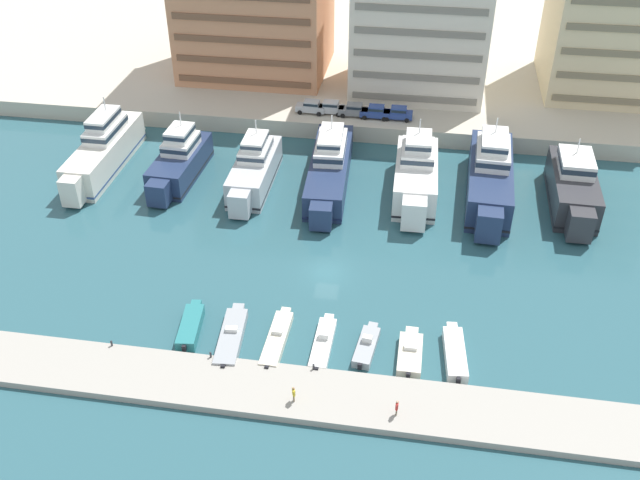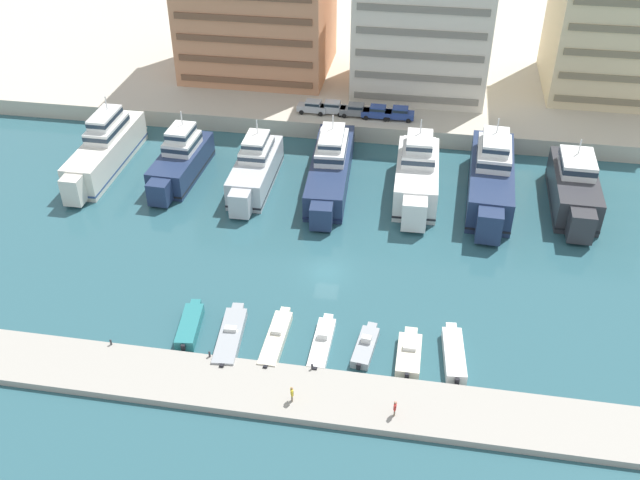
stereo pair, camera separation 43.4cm
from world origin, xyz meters
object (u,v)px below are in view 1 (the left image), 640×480
object	(u,v)px
pedestrian_near_edge	(294,393)
car_blue_center_left	(376,111)
car_blue_center	(398,113)
motorboat_grey_left	(231,337)
motorboat_cream_mid_left	(277,339)
yacht_white_center	(416,174)
pedestrian_mid_deck	(397,407)
motorboat_white_center_left	(323,343)
motorboat_cream_center_right	(410,353)
car_grey_mid_left	(354,110)
car_silver_left	(330,107)
yacht_navy_center_left	(330,166)
motorboat_grey_center	(367,346)
yacht_navy_left	(179,161)
yacht_ivory_far_left	(104,150)
car_silver_far_left	(311,106)
motorboat_white_mid_right	(455,353)
yacht_navy_center_right	(490,176)
yacht_silver_mid_left	(254,169)
yacht_charcoal_mid_right	(573,187)
motorboat_teal_far_left	(191,326)

from	to	relation	value
pedestrian_near_edge	car_blue_center_left	bearing A→B (deg)	87.95
car_blue_center	motorboat_grey_left	bearing A→B (deg)	-105.35
car_blue_center	motorboat_cream_mid_left	bearing A→B (deg)	-100.25
yacht_white_center	pedestrian_mid_deck	xyz separation A→B (m)	(0.30, -35.64, -1.01)
motorboat_white_center_left	motorboat_cream_center_right	size ratio (longest dim) A/B	1.21
car_grey_mid_left	pedestrian_mid_deck	size ratio (longest dim) A/B	2.60
yacht_white_center	car_silver_left	xyz separation A→B (m)	(-12.72, 15.63, 0.70)
yacht_navy_center_left	motorboat_grey_center	size ratio (longest dim) A/B	3.71
yacht_navy_left	motorboat_grey_left	distance (m)	31.40
motorboat_grey_left	motorboat_cream_center_right	world-z (taller)	motorboat_grey_left
motorboat_white_center_left	yacht_ivory_far_left	bearing A→B (deg)	139.26
yacht_navy_center_left	car_silver_far_left	xyz separation A→B (m)	(-4.77, 14.40, 1.11)
motorboat_grey_left	car_blue_center	xyz separation A→B (m)	(12.06, 43.93, 2.86)
motorboat_white_mid_right	pedestrian_near_edge	xyz separation A→B (m)	(-13.12, -7.88, 1.08)
motorboat_cream_mid_left	car_blue_center	distance (m)	44.32
car_blue_center_left	yacht_navy_center_right	bearing A→B (deg)	-43.37
yacht_white_center	yacht_silver_mid_left	bearing A→B (deg)	-176.77
motorboat_white_center_left	motorboat_cream_center_right	world-z (taller)	motorboat_white_center_left
yacht_silver_mid_left	car_grey_mid_left	distance (m)	19.42
yacht_silver_mid_left	car_silver_far_left	bearing A→B (deg)	75.60
car_grey_mid_left	yacht_navy_center_left	bearing A→B (deg)	-94.95
yacht_charcoal_mid_right	yacht_white_center	bearing A→B (deg)	-178.70
motorboat_cream_center_right	car_silver_far_left	size ratio (longest dim) A/B	1.49
yacht_navy_center_right	motorboat_grey_center	size ratio (longest dim) A/B	3.56
yacht_navy_center_left	yacht_navy_left	bearing A→B (deg)	-175.03
motorboat_grey_left	motorboat_white_mid_right	size ratio (longest dim) A/B	1.17
motorboat_grey_center	motorboat_cream_mid_left	bearing A→B (deg)	-177.26
yacht_navy_center_right	motorboat_teal_far_left	xyz separation A→B (m)	(-28.16, -28.89, -2.14)
yacht_charcoal_mid_right	pedestrian_mid_deck	size ratio (longest dim) A/B	10.63
motorboat_white_center_left	motorboat_cream_center_right	xyz separation A→B (m)	(7.89, -0.14, 0.07)
motorboat_cream_mid_left	pedestrian_near_edge	bearing A→B (deg)	-67.77
motorboat_grey_left	car_silver_far_left	size ratio (longest dim) A/B	2.05
yacht_navy_center_right	car_blue_center_left	xyz separation A→B (m)	(-15.09, 14.26, 0.63)
yacht_white_center	motorboat_teal_far_left	world-z (taller)	yacht_white_center
yacht_white_center	motorboat_grey_center	distance (m)	28.08
motorboat_grey_left	car_silver_left	xyz separation A→B (m)	(2.60, 44.27, 2.86)
yacht_charcoal_mid_right	car_silver_far_left	bearing A→B (deg)	155.99
yacht_silver_mid_left	motorboat_grey_center	distance (m)	31.58
yacht_navy_left	car_grey_mid_left	bearing A→B (deg)	38.64
yacht_navy_left	yacht_navy_center_right	xyz separation A→B (m)	(38.08, 1.54, 0.45)
car_grey_mid_left	car_blue_center_left	size ratio (longest dim) A/B	0.99
yacht_silver_mid_left	motorboat_grey_center	world-z (taller)	yacht_silver_mid_left
yacht_navy_center_right	motorboat_cream_mid_left	world-z (taller)	yacht_navy_center_right
yacht_silver_mid_left	pedestrian_mid_deck	bearing A→B (deg)	-60.01
motorboat_white_mid_right	car_blue_center_left	world-z (taller)	car_blue_center_left
motorboat_teal_far_left	car_silver_far_left	bearing A→B (deg)	84.71
motorboat_cream_center_right	motorboat_white_mid_right	bearing A→B (deg)	7.99
motorboat_grey_center	motorboat_white_mid_right	xyz separation A→B (m)	(7.88, 0.19, 0.10)
yacht_navy_center_right	car_silver_left	bearing A→B (deg)	145.65
motorboat_teal_far_left	car_blue_center	size ratio (longest dim) A/B	1.60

